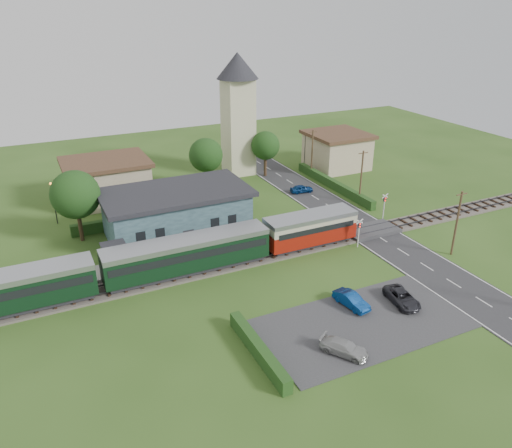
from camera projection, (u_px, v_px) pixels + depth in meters
name	position (u px, v px, depth m)	size (l,w,h in m)	color
ground	(304.00, 258.00, 51.29)	(120.00, 120.00, 0.00)	#2D4C19
railway_track	(294.00, 249.00, 52.89)	(76.00, 3.20, 0.49)	#4C443D
road	(382.00, 239.00, 55.21)	(6.00, 70.00, 0.05)	#28282B
car_park	(363.00, 323.00, 40.82)	(17.00, 9.00, 0.08)	#333335
crossing_deck	(371.00, 230.00, 56.78)	(6.20, 3.40, 0.45)	#333335
platform	(195.00, 254.00, 51.55)	(30.00, 3.00, 0.45)	gray
equipment_hut	(115.00, 257.00, 47.78)	(2.30, 2.30, 2.55)	beige
station_building	(177.00, 212.00, 55.29)	(16.00, 9.00, 5.30)	#2C444C
train	(155.00, 261.00, 46.17)	(43.20, 2.90, 3.40)	#232328
church_tower	(238.00, 105.00, 72.06)	(6.00, 6.00, 17.60)	beige
house_west	(107.00, 180.00, 64.80)	(10.80, 8.80, 5.50)	tan
house_east	(337.00, 150.00, 77.73)	(8.80, 8.80, 5.50)	tan
hedge_carpark	(259.00, 350.00, 36.86)	(0.80, 9.00, 1.20)	#193814
hedge_roadside	(333.00, 184.00, 69.78)	(0.80, 18.00, 1.20)	#193814
hedge_station	(166.00, 215.00, 59.84)	(22.00, 0.80, 1.30)	#193814
tree_a	(75.00, 195.00, 52.73)	(5.20, 5.20, 8.00)	#332316
tree_b	(206.00, 155.00, 67.35)	(4.60, 4.60, 7.34)	#332316
tree_c	(265.00, 146.00, 73.07)	(4.20, 4.20, 6.78)	#332316
utility_pole_b	(457.00, 223.00, 50.45)	(1.40, 0.22, 7.00)	#473321
utility_pole_c	(361.00, 176.00, 63.60)	(1.40, 0.22, 7.00)	#473321
utility_pole_d	(312.00, 153.00, 73.47)	(1.40, 0.22, 7.00)	#473321
crossing_signal_near	(359.00, 229.00, 52.59)	(0.84, 0.28, 3.28)	silver
crossing_signal_far	(384.00, 203.00, 59.37)	(0.84, 0.28, 3.28)	silver
streetlamp_west	(53.00, 200.00, 57.84)	(0.30, 0.30, 5.15)	#3F3F47
streetlamp_east	(305.00, 147.00, 78.52)	(0.30, 0.30, 5.15)	#3F3F47
car_on_road	(302.00, 189.00, 68.23)	(1.26, 3.14, 1.07)	navy
car_park_blue	(351.00, 300.00, 42.84)	(1.25, 3.59, 1.18)	navy
car_park_silver	(344.00, 347.00, 37.10)	(1.50, 3.70, 1.07)	#AAAAAA
car_park_dark	(402.00, 297.00, 43.27)	(1.85, 4.01, 1.11)	#27272D
pedestrian_near	(253.00, 232.00, 53.88)	(0.61, 0.40, 1.67)	gray
pedestrian_far	(157.00, 255.00, 48.91)	(0.87, 0.68, 1.79)	gray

